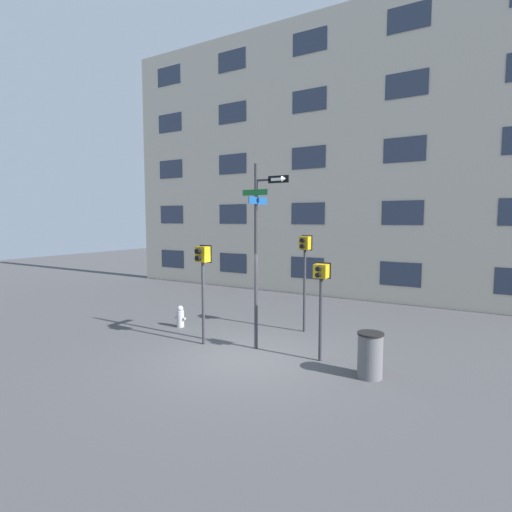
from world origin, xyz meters
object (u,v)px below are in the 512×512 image
(pedestrian_signal_right, at_px, (321,285))
(fire_hydrant, at_px, (180,317))
(street_sign_pole, at_px, (258,243))
(pedestrian_signal_across, at_px, (305,258))
(pedestrian_signal_left, at_px, (203,266))
(trash_bin, at_px, (370,355))

(pedestrian_signal_right, xyz_separation_m, fire_hydrant, (-4.91, 0.60, -1.51))
(pedestrian_signal_right, bearing_deg, street_sign_pole, -179.89)
(pedestrian_signal_right, distance_m, pedestrian_signal_across, 2.54)
(pedestrian_signal_left, relative_size, fire_hydrant, 3.94)
(pedestrian_signal_left, relative_size, trash_bin, 2.74)
(street_sign_pole, xyz_separation_m, pedestrian_signal_right, (1.71, 0.00, -0.95))
(fire_hydrant, bearing_deg, street_sign_pole, -10.61)
(pedestrian_signal_left, height_order, trash_bin, pedestrian_signal_left)
(pedestrian_signal_across, bearing_deg, trash_bin, -43.66)
(street_sign_pole, bearing_deg, pedestrian_signal_left, -164.97)
(pedestrian_signal_right, height_order, trash_bin, pedestrian_signal_right)
(pedestrian_signal_left, xyz_separation_m, pedestrian_signal_right, (3.21, 0.41, -0.29))
(pedestrian_signal_left, xyz_separation_m, fire_hydrant, (-1.70, 1.00, -1.80))
(street_sign_pole, distance_m, pedestrian_signal_across, 2.22)
(street_sign_pole, relative_size, trash_bin, 4.87)
(pedestrian_signal_left, relative_size, pedestrian_signal_right, 1.14)
(fire_hydrant, height_order, trash_bin, trash_bin)
(pedestrian_signal_right, xyz_separation_m, pedestrian_signal_across, (-1.35, 2.11, 0.41))
(street_sign_pole, distance_m, pedestrian_signal_left, 1.68)
(fire_hydrant, bearing_deg, pedestrian_signal_across, 23.05)
(pedestrian_signal_left, bearing_deg, pedestrian_signal_across, 53.50)
(fire_hydrant, distance_m, trash_bin, 6.30)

